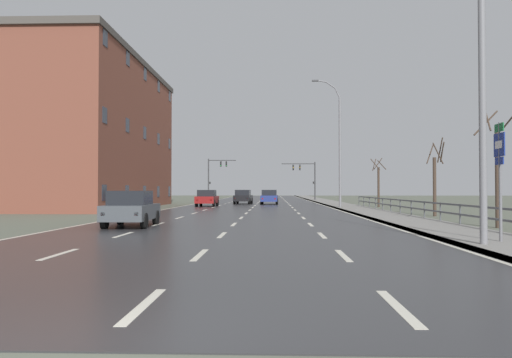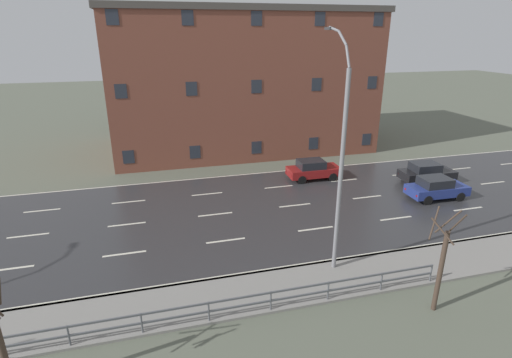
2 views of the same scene
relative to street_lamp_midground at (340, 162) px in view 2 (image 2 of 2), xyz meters
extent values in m
cube|color=#5B6051|center=(-7.45, 9.01, -5.54)|extent=(160.00, 160.00, 0.12)
cube|color=beige|center=(-10.95, -15.39, -5.46)|extent=(0.16, 2.20, 0.01)
cube|color=beige|center=(-10.95, -9.99, -5.46)|extent=(0.16, 2.20, 0.01)
cube|color=beige|center=(-10.95, -4.59, -5.46)|extent=(0.16, 2.20, 0.01)
cube|color=beige|center=(-10.95, 0.81, -5.46)|extent=(0.16, 2.20, 0.01)
cube|color=beige|center=(-10.95, 6.21, -5.46)|extent=(0.16, 2.20, 0.01)
cube|color=beige|center=(-10.95, 11.61, -5.46)|extent=(0.16, 2.20, 0.01)
cube|color=beige|center=(-10.95, 17.01, -5.46)|extent=(0.16, 2.20, 0.01)
cube|color=beige|center=(-10.95, 22.41, -5.46)|extent=(0.16, 2.20, 0.01)
cube|color=beige|center=(-7.45, -15.39, -5.46)|extent=(0.16, 2.20, 0.01)
cube|color=beige|center=(-7.45, -9.99, -5.46)|extent=(0.16, 2.20, 0.01)
cube|color=beige|center=(-7.45, -4.59, -5.46)|extent=(0.16, 2.20, 0.01)
cube|color=beige|center=(-7.45, 0.81, -5.46)|extent=(0.16, 2.20, 0.01)
cube|color=beige|center=(-7.45, 6.21, -5.46)|extent=(0.16, 2.20, 0.01)
cube|color=beige|center=(-7.45, 11.61, -5.46)|extent=(0.16, 2.20, 0.01)
cube|color=beige|center=(-7.45, 17.01, -5.46)|extent=(0.16, 2.20, 0.01)
cube|color=beige|center=(-3.95, -15.39, -5.46)|extent=(0.16, 2.20, 0.01)
cube|color=beige|center=(-3.95, -9.99, -5.46)|extent=(0.16, 2.20, 0.01)
cube|color=beige|center=(-3.95, -4.59, -5.46)|extent=(0.16, 2.20, 0.01)
cube|color=beige|center=(-3.95, 0.81, -5.46)|extent=(0.16, 2.20, 0.01)
cube|color=beige|center=(-3.95, 6.21, -5.46)|extent=(0.16, 2.20, 0.01)
cube|color=beige|center=(-3.95, 11.61, -5.46)|extent=(0.16, 2.20, 0.01)
cube|color=beige|center=(-14.30, 21.01, -5.46)|extent=(0.16, 120.00, 0.01)
cylinder|color=#515459|center=(2.40, -11.63, -4.98)|extent=(0.07, 0.07, 1.00)
cylinder|color=#515459|center=(2.40, -9.06, -4.98)|extent=(0.07, 0.07, 1.00)
cylinder|color=#515459|center=(2.40, -6.49, -4.98)|extent=(0.07, 0.07, 1.00)
cylinder|color=#515459|center=(2.40, -3.92, -4.98)|extent=(0.07, 0.07, 1.00)
cylinder|color=#515459|center=(2.40, -1.36, -4.98)|extent=(0.07, 0.07, 1.00)
cylinder|color=#515459|center=(2.40, 1.21, -4.98)|extent=(0.07, 0.07, 1.00)
cylinder|color=#515459|center=(2.40, 3.78, -4.98)|extent=(0.07, 0.07, 1.00)
cylinder|color=slate|center=(0.15, 0.00, -0.70)|extent=(0.20, 0.20, 9.56)
cylinder|color=slate|center=(-0.05, 0.00, 4.51)|extent=(0.50, 0.11, 0.91)
cylinder|color=slate|center=(-0.64, 0.00, 5.22)|extent=(0.84, 0.11, 0.64)
cylinder|color=slate|center=(-1.50, 0.00, 5.58)|extent=(0.96, 0.11, 0.27)
cube|color=#333335|center=(-1.97, 0.00, 5.61)|extent=(0.56, 0.24, 0.12)
cube|color=navy|center=(-6.05, 10.74, -4.83)|extent=(1.87, 4.14, 0.64)
cube|color=black|center=(-6.05, 10.49, -4.21)|extent=(1.61, 2.04, 0.60)
cube|color=slate|center=(-6.03, 11.44, -4.23)|extent=(1.41, 0.12, 0.51)
cylinder|color=black|center=(-5.21, 11.99, -5.15)|extent=(0.24, 0.67, 0.66)
cylinder|color=black|center=(-6.82, 12.04, -5.15)|extent=(0.24, 0.67, 0.66)
cylinder|color=black|center=(-5.27, 9.45, -5.15)|extent=(0.24, 0.67, 0.66)
cylinder|color=black|center=(-6.89, 9.49, -5.15)|extent=(0.24, 0.67, 0.66)
cube|color=red|center=(-6.76, 8.73, -4.83)|extent=(0.16, 0.04, 0.14)
cube|color=red|center=(-5.44, 8.70, -4.83)|extent=(0.16, 0.04, 0.14)
cube|color=black|center=(-8.96, 12.14, -4.83)|extent=(2.00, 4.20, 0.64)
cube|color=black|center=(-8.98, 11.90, -4.21)|extent=(1.67, 2.09, 0.60)
cube|color=slate|center=(-8.92, 12.84, -4.23)|extent=(1.41, 0.16, 0.51)
cylinder|color=black|center=(-8.08, 13.37, -5.15)|extent=(0.26, 0.67, 0.66)
cylinder|color=black|center=(-9.70, 13.46, -5.15)|extent=(0.26, 0.67, 0.66)
cylinder|color=black|center=(-8.23, 10.83, -5.15)|extent=(0.26, 0.67, 0.66)
cylinder|color=black|center=(-9.84, 10.92, -5.15)|extent=(0.26, 0.67, 0.66)
cube|color=red|center=(-9.74, 10.16, -4.83)|extent=(0.16, 0.05, 0.14)
cube|color=red|center=(-8.42, 10.08, -4.83)|extent=(0.16, 0.05, 0.14)
cube|color=maroon|center=(-11.92, 4.01, -4.83)|extent=(1.83, 4.13, 0.64)
cube|color=black|center=(-11.93, 3.76, -4.21)|extent=(1.59, 2.03, 0.60)
cube|color=slate|center=(-11.91, 4.71, -4.23)|extent=(1.41, 0.10, 0.51)
cylinder|color=black|center=(-11.09, 5.27, -5.15)|extent=(0.23, 0.66, 0.66)
cylinder|color=black|center=(-12.71, 5.30, -5.15)|extent=(0.23, 0.66, 0.66)
cylinder|color=black|center=(-11.14, 2.73, -5.15)|extent=(0.23, 0.66, 0.66)
cylinder|color=black|center=(-12.75, 2.76, -5.15)|extent=(0.23, 0.66, 0.66)
cube|color=red|center=(-12.62, 1.99, -4.83)|extent=(0.16, 0.04, 0.14)
cube|color=red|center=(-11.30, 1.97, -4.83)|extent=(0.16, 0.04, 0.14)
cube|color=brown|center=(-23.62, 0.75, 0.79)|extent=(13.00, 23.97, 12.54)
cube|color=#4C4742|center=(-23.62, 0.75, 7.31)|extent=(13.26, 24.45, 0.50)
cube|color=#282D38|center=(-17.10, -10.03, -4.08)|extent=(0.04, 0.90, 1.10)
cube|color=#282D38|center=(-17.10, -4.64, -4.08)|extent=(0.04, 0.90, 1.10)
cube|color=#282D38|center=(-17.10, 0.75, -4.08)|extent=(0.04, 0.90, 1.10)
cube|color=#282D38|center=(-17.10, 6.14, -4.08)|extent=(0.04, 0.90, 1.10)
cube|color=#282D38|center=(-17.10, 11.54, -4.08)|extent=(0.04, 0.90, 1.10)
cube|color=#282D38|center=(-17.10, -10.03, 1.19)|extent=(0.04, 0.90, 1.10)
cube|color=#282D38|center=(-17.10, -4.64, 1.19)|extent=(0.04, 0.90, 1.10)
cube|color=#282D38|center=(-17.10, 0.75, 1.19)|extent=(0.04, 0.90, 1.10)
cube|color=#282D38|center=(-17.10, 6.14, 1.19)|extent=(0.04, 0.90, 1.10)
cube|color=#282D38|center=(-17.10, 11.54, 1.19)|extent=(0.04, 0.90, 1.10)
cube|color=#282D38|center=(-17.10, -10.03, 6.46)|extent=(0.04, 0.90, 1.10)
cube|color=#282D38|center=(-17.10, -4.64, 6.46)|extent=(0.04, 0.90, 1.10)
cube|color=#282D38|center=(-17.10, 0.75, 6.46)|extent=(0.04, 0.90, 1.10)
cube|color=#282D38|center=(-17.10, 6.14, 6.46)|extent=(0.04, 0.90, 1.10)
cube|color=#282D38|center=(-17.10, 11.54, 6.46)|extent=(0.04, 0.90, 1.10)
cylinder|color=#423328|center=(4.12, -13.04, -3.70)|extent=(0.20, 0.20, 3.56)
cylinder|color=#423328|center=(3.95, -12.77, -1.68)|extent=(0.59, 0.42, 1.26)
cylinder|color=#423328|center=(4.02, 2.74, -3.65)|extent=(0.20, 0.20, 3.66)
cylinder|color=#423328|center=(3.69, 2.98, -1.57)|extent=(0.51, 0.74, 1.15)
cylinder|color=#423328|center=(3.65, 2.37, -1.57)|extent=(0.74, 0.85, 1.10)
cylinder|color=#423328|center=(4.05, 3.11, -1.49)|extent=(0.79, 0.14, 1.09)
cylinder|color=#423328|center=(4.23, 2.29, -1.64)|extent=(0.92, 0.53, 0.87)
camera|label=1|loc=(-5.65, -43.99, -3.85)|focal=35.54mm
camera|label=2|loc=(15.31, -8.03, 5.46)|focal=27.81mm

